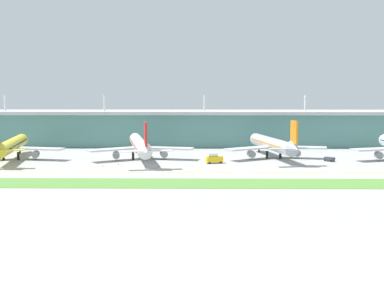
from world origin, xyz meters
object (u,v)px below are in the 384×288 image
airliner_nearest (11,146)px  safety_cone_right_wingtip (159,167)px  airliner_far_middle (273,144)px  safety_cone_left_wingtip (103,166)px  fuel_truck (214,158)px  pushback_tug (329,159)px  safety_cone_nose_front (118,164)px  airliner_near_middle (140,145)px

airliner_nearest → safety_cone_right_wingtip: 72.40m
airliner_far_middle → safety_cone_left_wingtip: airliner_far_middle is taller
fuel_truck → safety_cone_right_wingtip: fuel_truck is taller
pushback_tug → safety_cone_left_wingtip: (-97.63, -16.37, -0.75)m
airliner_nearest → safety_cone_left_wingtip: size_ratio=90.84×
safety_cone_nose_front → airliner_nearest: bearing=163.6°
safety_cone_left_wingtip → pushback_tug: bearing=9.5°
safety_cone_right_wingtip → airliner_near_middle: bearing=113.5°
safety_cone_left_wingtip → safety_cone_nose_front: (5.77, 4.63, 0.00)m
fuel_truck → safety_cone_right_wingtip: bearing=-152.7°
pushback_tug → safety_cone_right_wingtip: size_ratio=7.00×
airliner_far_middle → safety_cone_right_wingtip: airliner_far_middle is taller
airliner_far_middle → fuel_truck: bearing=-148.4°
airliner_far_middle → safety_cone_right_wingtip: bearing=-150.3°
airliner_nearest → safety_cone_left_wingtip: 49.76m
safety_cone_nose_front → airliner_near_middle: bearing=67.9°
airliner_far_middle → safety_cone_left_wingtip: bearing=-160.3°
pushback_tug → safety_cone_left_wingtip: pushback_tug is taller
fuel_truck → pushback_tug: (51.41, 7.00, -1.16)m
airliner_near_middle → safety_cone_nose_front: bearing=-112.1°
pushback_tug → safety_cone_nose_front: pushback_tug is taller
airliner_nearest → airliner_near_middle: (58.12, 2.28, 0.01)m
fuel_truck → safety_cone_left_wingtip: bearing=-168.5°
airliner_nearest → safety_cone_left_wingtip: bearing=-23.4°
safety_cone_right_wingtip → airliner_nearest: bearing=162.2°
airliner_nearest → safety_cone_right_wingtip: size_ratio=90.84×
airliner_near_middle → pushback_tug: (84.82, -5.55, -5.36)m
pushback_tug → airliner_nearest: bearing=178.7°
fuel_truck → safety_cone_left_wingtip: (-46.22, -9.37, -1.91)m
airliner_near_middle → airliner_far_middle: bearing=4.2°
airliner_far_middle → safety_cone_left_wingtip: size_ratio=86.29×
safety_cone_nose_front → safety_cone_right_wingtip: size_ratio=1.00×
safety_cone_left_wingtip → airliner_nearest: bearing=156.6°
safety_cone_left_wingtip → safety_cone_right_wingtip: same height
airliner_far_middle → fuel_truck: size_ratio=7.91×
airliner_far_middle → airliner_nearest: bearing=-176.7°
fuel_truck → pushback_tug: size_ratio=1.56×
airliner_far_middle → safety_cone_left_wingtip: (-73.98, -26.45, -6.09)m
safety_cone_left_wingtip → safety_cone_right_wingtip: size_ratio=1.00×
airliner_far_middle → pushback_tug: size_ratio=12.32×
safety_cone_left_wingtip → safety_cone_right_wingtip: (23.38, -2.41, 0.00)m
airliner_far_middle → fuel_truck: airliner_far_middle is taller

